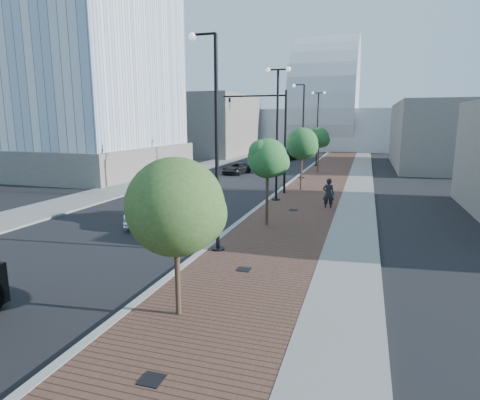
% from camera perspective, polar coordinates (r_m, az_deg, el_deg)
% --- Properties ---
extents(ground, '(220.00, 220.00, 0.00)m').
position_cam_1_polar(ground, '(10.55, -27.71, -22.88)').
color(ground, black).
extents(sidewalk, '(7.00, 140.00, 0.12)m').
position_cam_1_polar(sidewalk, '(46.41, 13.36, 3.80)').
color(sidewalk, '#4C2D23').
rests_on(sidewalk, ground).
extents(concrete_strip, '(2.40, 140.00, 0.13)m').
position_cam_1_polar(concrete_strip, '(46.31, 16.70, 3.63)').
color(concrete_strip, slate).
rests_on(concrete_strip, ground).
extents(curb, '(0.30, 140.00, 0.14)m').
position_cam_1_polar(curb, '(46.78, 9.08, 4.03)').
color(curb, gray).
rests_on(curb, ground).
extents(west_sidewalk, '(4.00, 140.00, 0.12)m').
position_cam_1_polar(west_sidewalk, '(50.28, -5.78, 4.58)').
color(west_sidewalk, slate).
rests_on(west_sidewalk, ground).
extents(white_sedan, '(3.09, 5.06, 1.58)m').
position_cam_1_polar(white_sedan, '(23.61, -12.78, -1.17)').
color(white_sedan, silver).
rests_on(white_sedan, ground).
extents(dark_car_mid, '(2.54, 4.55, 1.20)m').
position_cam_1_polar(dark_car_mid, '(44.48, -0.51, 4.50)').
color(dark_car_mid, black).
rests_on(dark_car_mid, ground).
extents(dark_car_far, '(2.86, 5.64, 1.57)m').
position_cam_1_polar(dark_car_far, '(60.73, 6.62, 6.36)').
color(dark_car_far, black).
rests_on(dark_car_far, ground).
extents(pedestrian, '(0.78, 0.54, 2.06)m').
position_cam_1_polar(pedestrian, '(26.87, 12.37, 0.84)').
color(pedestrian, black).
rests_on(pedestrian, ground).
extents(streetlight_1, '(1.44, 0.56, 9.21)m').
position_cam_1_polar(streetlight_1, '(17.15, -3.65, 6.57)').
color(streetlight_1, black).
rests_on(streetlight_1, ground).
extents(streetlight_2, '(1.72, 0.56, 9.28)m').
position_cam_1_polar(streetlight_2, '(28.62, 5.26, 9.29)').
color(streetlight_2, black).
rests_on(streetlight_2, ground).
extents(streetlight_3, '(1.44, 0.56, 9.21)m').
position_cam_1_polar(streetlight_3, '(40.46, 8.70, 9.04)').
color(streetlight_3, black).
rests_on(streetlight_3, ground).
extents(streetlight_4, '(1.72, 0.56, 9.28)m').
position_cam_1_polar(streetlight_4, '(52.32, 10.87, 9.92)').
color(streetlight_4, black).
rests_on(streetlight_4, ground).
extents(traffic_mast, '(5.09, 0.20, 8.00)m').
position_cam_1_polar(traffic_mast, '(31.73, 4.81, 9.76)').
color(traffic_mast, black).
rests_on(traffic_mast, ground).
extents(tree_0, '(2.79, 2.79, 4.73)m').
position_cam_1_polar(tree_0, '(11.40, -8.84, -1.01)').
color(tree_0, '#382619').
rests_on(tree_0, ground).
extents(tree_1, '(2.22, 2.14, 4.81)m').
position_cam_1_polar(tree_1, '(21.66, 4.03, 5.85)').
color(tree_1, '#382619').
rests_on(tree_1, ground).
extents(tree_2, '(2.60, 2.59, 5.20)m').
position_cam_1_polar(tree_2, '(33.41, 8.83, 7.86)').
color(tree_2, '#382619').
rests_on(tree_2, ground).
extents(tree_3, '(2.30, 2.24, 5.03)m').
position_cam_1_polar(tree_3, '(45.30, 11.13, 8.59)').
color(tree_3, '#382619').
rests_on(tree_3, ground).
extents(tower_podium, '(19.00, 19.00, 3.00)m').
position_cam_1_polar(tower_podium, '(48.94, -21.59, 5.38)').
color(tower_podium, '#615D57').
rests_on(tower_podium, ground).
extents(convention_center, '(50.00, 30.00, 50.00)m').
position_cam_1_polar(convention_center, '(91.38, 12.11, 11.01)').
color(convention_center, '#B3B8BE').
rests_on(convention_center, ground).
extents(commercial_block_nw, '(14.00, 20.00, 10.00)m').
position_cam_1_polar(commercial_block_nw, '(71.13, -4.75, 10.47)').
color(commercial_block_nw, slate).
rests_on(commercial_block_nw, ground).
extents(commercial_block_ne, '(12.00, 22.00, 8.00)m').
position_cam_1_polar(commercial_block_ne, '(56.78, 27.11, 8.16)').
color(commercial_block_ne, '#66625C').
rests_on(commercial_block_ne, ground).
extents(utility_cover_0, '(0.50, 0.50, 0.02)m').
position_cam_1_polar(utility_cover_0, '(9.84, -12.35, -23.52)').
color(utility_cover_0, black).
rests_on(utility_cover_0, sidewalk).
extents(utility_cover_1, '(0.50, 0.50, 0.02)m').
position_cam_1_polar(utility_cover_1, '(15.60, 0.55, -9.77)').
color(utility_cover_1, black).
rests_on(utility_cover_1, sidewalk).
extents(utility_cover_2, '(0.50, 0.50, 0.02)m').
position_cam_1_polar(utility_cover_2, '(25.92, 7.58, -1.40)').
color(utility_cover_2, black).
rests_on(utility_cover_2, sidewalk).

